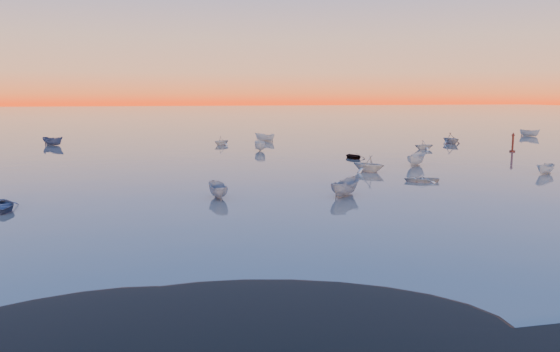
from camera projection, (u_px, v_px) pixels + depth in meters
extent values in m
plane|color=#6B6259|center=(221.00, 134.00, 119.84)|extent=(600.00, 600.00, 0.00)
imported|color=gray|center=(345.00, 196.00, 46.90)|extent=(4.16, 4.22, 1.44)
imported|color=#BCBBB7|center=(368.00, 172.00, 61.41)|extent=(4.25, 3.95, 1.41)
cylinder|color=#48160F|center=(512.00, 151.00, 83.01)|extent=(0.85, 0.85, 0.28)
cylinder|color=#48160F|center=(513.00, 144.00, 82.83)|extent=(0.30, 0.30, 2.45)
cone|color=#48160F|center=(513.00, 134.00, 82.62)|extent=(0.57, 0.57, 0.47)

